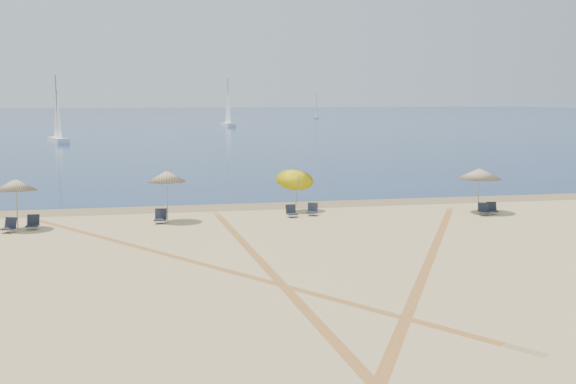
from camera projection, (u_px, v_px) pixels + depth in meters
name	position (u px, v px, depth m)	size (l,w,h in m)	color
ground	(461.00, 364.00, 15.76)	(160.00, 160.00, 0.00)	tan
ocean	(169.00, 116.00, 234.18)	(500.00, 500.00, 0.00)	#0C2151
wet_sand	(274.00, 205.00, 39.06)	(500.00, 500.00, 0.00)	olive
umbrella_1	(16.00, 185.00, 31.65)	(1.96, 1.99, 2.43)	gray
umbrella_2	(167.00, 176.00, 33.62)	(1.88, 1.88, 2.60)	gray
umbrella_3	(295.00, 176.00, 36.66)	(2.03, 2.06, 2.67)	gray
umbrella_4	(479.00, 174.00, 36.37)	(2.35, 2.35, 2.42)	gray
chair_1	(9.00, 226.00, 31.17)	(0.74, 0.79, 0.66)	black
chair_2	(33.00, 223.00, 31.92)	(0.59, 0.68, 0.67)	black
chair_3	(161.00, 217.00, 33.46)	(0.67, 0.75, 0.70)	black
chair_4	(291.00, 212.00, 35.20)	(0.58, 0.66, 0.63)	black
chair_5	(312.00, 210.00, 35.70)	(0.72, 0.77, 0.64)	black
chair_6	(484.00, 210.00, 35.67)	(0.69, 0.75, 0.65)	black
chair_7	(492.00, 209.00, 36.08)	(0.64, 0.71, 0.63)	black
sailboat_0	(58.00, 122.00, 93.52)	(3.53, 6.29, 9.12)	white
sailboat_1	(316.00, 111.00, 203.48)	(2.62, 5.31, 7.66)	white
sailboat_2	(228.00, 112.00, 146.76)	(2.47, 7.00, 10.20)	white
tire_tracks	(291.00, 269.00, 24.50)	(47.63, 43.00, 0.00)	tan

